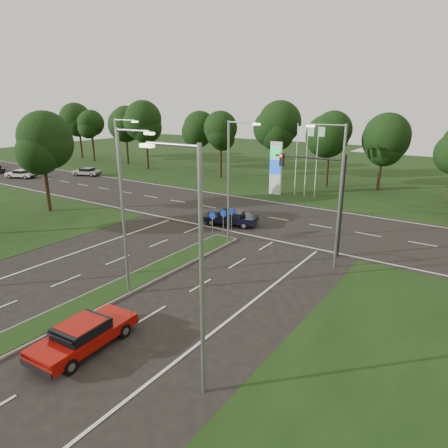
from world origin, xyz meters
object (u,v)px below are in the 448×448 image
Objects in this scene: red_sedan at (83,334)px; navy_sedan at (231,218)px; far_car_a at (87,172)px; far_car_b at (21,174)px.

red_sedan is 19.32m from navy_sedan.
far_car_b is (-6.06, -6.38, 0.02)m from far_car_a.
red_sedan is 0.98× the size of navy_sedan.
far_car_b reaches higher than far_car_a.
red_sedan is 1.09× the size of far_car_b.
red_sedan reaches higher than far_car_b.
far_car_b is at bearing 149.39° from red_sedan.
navy_sedan is 1.12× the size of far_car_b.
red_sedan is 1.13× the size of far_car_a.
red_sedan reaches higher than far_car_a.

